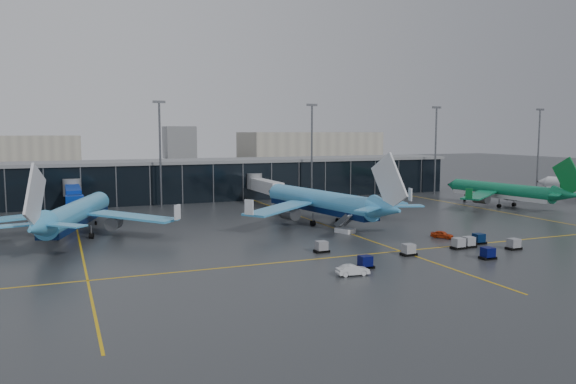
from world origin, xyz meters
name	(u,v)px	position (x,y,z in m)	size (l,w,h in m)	color
ground	(301,239)	(0.00, 0.00, 0.00)	(600.00, 600.00, 0.00)	#282B2D
terminal_pier	(209,179)	(0.00, 62.00, 5.42)	(142.00, 17.00, 10.70)	black
jet_bridges	(73,195)	(-35.00, 42.99, 4.55)	(94.00, 27.50, 7.20)	#595B60
flood_masts	(240,149)	(5.00, 50.00, 13.81)	(203.00, 0.50, 25.50)	#595B60
distant_hangars	(204,147)	(49.94, 270.08, 8.79)	(260.00, 71.00, 22.00)	#B2AD99
taxi_lines	(326,225)	(10.00, 10.61, 0.01)	(220.00, 120.00, 0.02)	gold
airliner_arkefly	(76,199)	(-35.14, 16.40, 6.52)	(37.27, 42.45, 13.04)	#41A3D7
airliner_klm_near	(320,188)	(10.10, 13.89, 6.91)	(39.48, 44.97, 13.82)	#409AD3
airliner_aer_lingus	(501,182)	(62.16, 20.18, 6.00)	(34.28, 39.04, 12.00)	#0D7249
baggage_carts	(440,248)	(14.76, -18.18, 0.76)	(30.53, 14.66, 1.70)	black
mobile_airstair	(345,229)	(9.56, 2.04, 0.77)	(3.20, 3.78, 3.45)	silver
service_van_red	(442,234)	(22.44, -8.82, 0.64)	(1.52, 3.78, 1.29)	#B4310D
service_van_white	(353,270)	(-3.83, -25.08, 0.70)	(1.47, 4.22, 1.39)	silver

